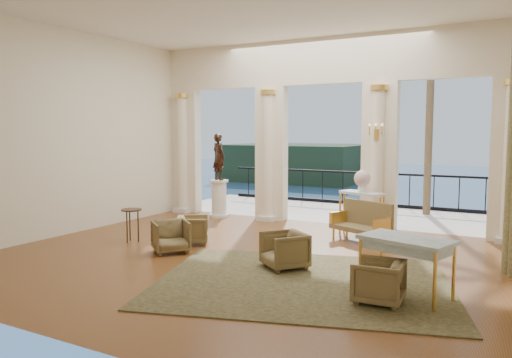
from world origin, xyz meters
The scene contains 21 objects.
floor centered at (0.00, 0.00, 0.00)m, with size 9.00×9.00×0.00m, color #43270E.
room_walls centered at (0.00, -1.12, 2.88)m, with size 9.00×9.00×9.00m.
arcade centered at (0.00, 3.82, 2.58)m, with size 9.00×0.56×4.50m.
terrace centered at (0.00, 5.80, -0.05)m, with size 10.00×3.60×0.10m, color beige.
balustrade centered at (0.00, 7.40, 0.41)m, with size 9.00×0.06×1.03m.
palm_tree centered at (2.00, 6.60, 4.09)m, with size 2.00×2.00×4.50m.
headland centered at (-30.00, 70.00, -3.00)m, with size 22.00×18.00×6.00m, color black.
sea centered at (0.00, 60.00, -6.00)m, with size 160.00×160.00×0.00m, color #275383.
wall_sconce centered at (1.40, 3.51, 2.23)m, with size 0.30×0.11×0.33m.
rug centered at (1.50, -0.78, 0.01)m, with size 4.34×3.38×0.02m, color #2D3017.
armchair_a centered at (-1.44, -0.23, 0.33)m, with size 0.64×0.60×0.66m, color #4A391C.
armchair_b centered at (0.92, -0.22, 0.34)m, with size 0.66×0.61×0.68m, color #4A391C.
armchair_c centered at (2.74, -1.13, 0.32)m, with size 0.63×0.59×0.64m, color #4A391C.
armchair_d centered at (-1.51, 0.56, 0.31)m, with size 0.61×0.57×0.62m, color #4A391C.
settee centered at (1.47, 2.38, 0.41)m, with size 1.37×1.01×0.84m.
game_table centered at (3.00, -0.70, 0.75)m, with size 1.35×0.98×0.83m.
pedestal centered at (-2.79, 3.50, 0.48)m, with size 0.54×0.54×0.99m.
statue centered at (-2.79, 3.50, 1.60)m, with size 0.45×0.29×1.22m, color #2F1D15.
console_table centered at (1.24, 3.05, 0.79)m, with size 1.08×0.75×0.95m.
urn centered at (1.24, 3.05, 1.23)m, with size 0.36×0.36×0.48m.
side_table centered at (-2.71, 0.08, 0.59)m, with size 0.42×0.42×0.68m.
Camera 1 is at (4.42, -7.57, 2.29)m, focal length 35.00 mm.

